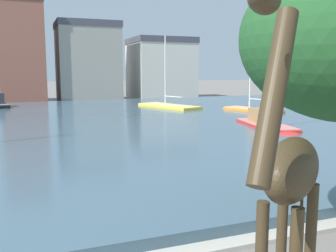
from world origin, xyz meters
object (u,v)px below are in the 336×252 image
giraffe_statue (289,178)px  sailboat_red (268,126)px  sailboat_orange (248,111)px  sailboat_yellow (164,107)px

giraffe_statue → sailboat_red: sailboat_red is taller
sailboat_red → sailboat_orange: 10.40m
sailboat_red → sailboat_yellow: bearing=94.5°
sailboat_yellow → sailboat_orange: (5.80, -6.25, 0.04)m
sailboat_red → giraffe_statue: bearing=-125.3°
giraffe_statue → sailboat_red: (11.24, 15.88, -2.03)m
giraffe_statue → sailboat_yellow: 33.10m
sailboat_red → sailboat_orange: sailboat_orange is taller
giraffe_statue → sailboat_orange: 29.84m
sailboat_orange → giraffe_statue: bearing=-122.1°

